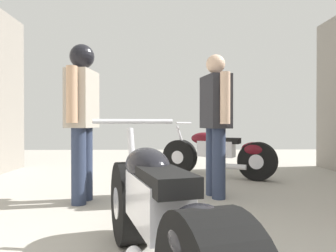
# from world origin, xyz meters

# --- Properties ---
(ground_plane) EXTENTS (15.24, 15.24, 0.00)m
(ground_plane) POSITION_xyz_m (0.00, 3.18, 0.00)
(ground_plane) COLOR #A8A399
(motorcycle_maroon_cruiser) EXTENTS (0.85, 1.97, 0.93)m
(motorcycle_maroon_cruiser) POSITION_xyz_m (-0.25, 1.81, 0.38)
(motorcycle_maroon_cruiser) COLOR black
(motorcycle_maroon_cruiser) RESTS_ON ground_plane
(motorcycle_black_naked) EXTENTS (1.79, 1.14, 0.92)m
(motorcycle_black_naked) POSITION_xyz_m (0.74, 5.37, 0.39)
(motorcycle_black_naked) COLOR black
(motorcycle_black_naked) RESTS_ON ground_plane
(mechanic_in_blue) EXTENTS (0.34, 0.70, 1.73)m
(mechanic_in_blue) POSITION_xyz_m (0.44, 3.96, 0.98)
(mechanic_in_blue) COLOR #2D3851
(mechanic_in_blue) RESTS_ON ground_plane
(mechanic_with_helmet) EXTENTS (0.31, 0.71, 1.79)m
(mechanic_with_helmet) POSITION_xyz_m (-1.12, 3.74, 1.07)
(mechanic_with_helmet) COLOR #2D3851
(mechanic_with_helmet) RESTS_ON ground_plane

